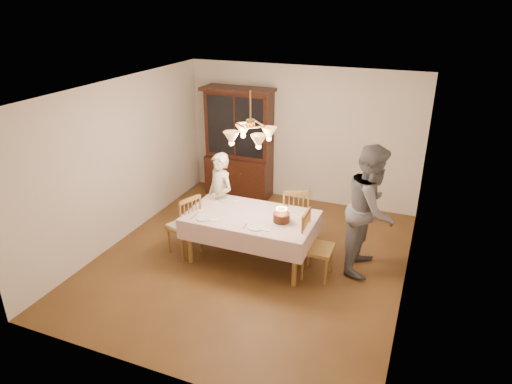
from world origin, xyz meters
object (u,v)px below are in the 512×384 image
at_px(elderly_woman, 220,198).
at_px(birthday_cake, 281,218).
at_px(dining_table, 251,220).
at_px(chair_far_side, 294,218).
at_px(china_hutch, 239,145).

relative_size(elderly_woman, birthday_cake, 4.97).
distance_m(dining_table, chair_far_side, 0.90).
height_order(dining_table, china_hutch, china_hutch).
distance_m(china_hutch, chair_far_side, 2.31).
xyz_separation_m(china_hutch, elderly_woman, (0.48, -1.83, -0.30)).
height_order(chair_far_side, birthday_cake, chair_far_side).
xyz_separation_m(china_hutch, chair_far_side, (1.64, -1.52, -0.60)).
relative_size(dining_table, china_hutch, 0.88).
bearing_deg(china_hutch, dining_table, -62.16).
xyz_separation_m(dining_table, china_hutch, (-1.19, 2.25, 0.36)).
height_order(chair_far_side, elderly_woman, elderly_woman).
relative_size(dining_table, birthday_cake, 6.33).
distance_m(dining_table, birthday_cake, 0.52).
bearing_deg(elderly_woman, birthday_cake, 5.75).
bearing_deg(elderly_woman, china_hutch, 132.08).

